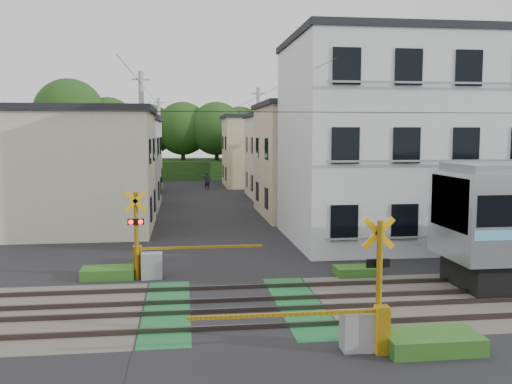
{
  "coord_description": "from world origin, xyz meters",
  "views": [
    {
      "loc": [
        -1.39,
        -15.83,
        4.95
      ],
      "look_at": [
        1.27,
        5.0,
        2.8
      ],
      "focal_mm": 40.0,
      "sensor_mm": 36.0,
      "label": 1
    }
  ],
  "objects": [
    {
      "name": "crossing_signal_far",
      "position": [
        -2.59,
        3.65,
        0.71
      ],
      "size": [
        4.74,
        0.65,
        3.09
      ],
      "color": "#F5B10C",
      "rests_on": "ground"
    },
    {
      "name": "catenary",
      "position": [
        6.0,
        0.03,
        3.7
      ],
      "size": [
        60.0,
        5.04,
        7.0
      ],
      "color": "#2D2D33",
      "rests_on": "ground"
    },
    {
      "name": "utility_poles",
      "position": [
        -1.05,
        23.01,
        4.08
      ],
      "size": [
        7.9,
        42.0,
        8.0
      ],
      "color": "#A5A5A0",
      "rests_on": "ground"
    },
    {
      "name": "weed_patches",
      "position": [
        1.76,
        -0.09,
        0.18
      ],
      "size": [
        10.25,
        8.8,
        0.4
      ],
      "color": "#2D5E1E",
      "rests_on": "ground"
    },
    {
      "name": "apartment_block",
      "position": [
        8.5,
        9.49,
        4.66
      ],
      "size": [
        10.2,
        8.36,
        9.3
      ],
      "color": "silver",
      "rests_on": "ground"
    },
    {
      "name": "track_bed",
      "position": [
        0.0,
        0.0,
        0.04
      ],
      "size": [
        120.0,
        120.0,
        0.14
      ],
      "color": "#47423A",
      "rests_on": "ground"
    },
    {
      "name": "houses_row",
      "position": [
        0.25,
        25.92,
        3.24
      ],
      "size": [
        22.07,
        31.35,
        6.8
      ],
      "color": "beige",
      "rests_on": "ground"
    },
    {
      "name": "crossing_signal_near",
      "position": [
        2.59,
        -3.65,
        0.71
      ],
      "size": [
        4.74,
        0.65,
        3.09
      ],
      "color": "#F5B10C",
      "rests_on": "ground"
    },
    {
      "name": "ground",
      "position": [
        0.0,
        0.0,
        0.0
      ],
      "size": [
        120.0,
        120.0,
        0.0
      ],
      "primitive_type": "plane",
      "color": "black"
    },
    {
      "name": "tree_hill",
      "position": [
        0.59,
        49.08,
        4.93
      ],
      "size": [
        40.0,
        12.88,
        11.8
      ],
      "color": "#204216",
      "rests_on": "ground"
    },
    {
      "name": "pedestrian",
      "position": [
        0.69,
        34.79,
        0.79
      ],
      "size": [
        0.68,
        0.58,
        1.59
      ],
      "primitive_type": "imported",
      "rotation": [
        0.0,
        0.0,
        2.74
      ],
      "color": "black",
      "rests_on": "ground"
    }
  ]
}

